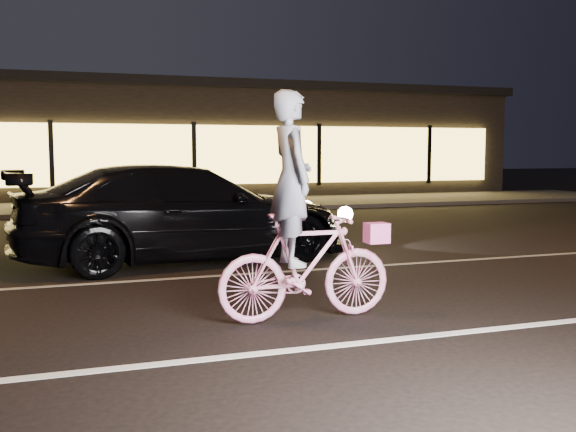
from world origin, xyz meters
name	(u,v)px	position (x,y,z in m)	size (l,w,h in m)	color
ground	(420,296)	(0.00, 0.00, 0.00)	(90.00, 90.00, 0.00)	black
lane_stripe_near	(499,328)	(0.00, -1.50, 0.00)	(60.00, 0.12, 0.01)	silver
lane_stripe_far	(351,267)	(0.00, 2.00, 0.00)	(60.00, 0.10, 0.01)	gray
sidewalk	(205,205)	(0.00, 13.00, 0.06)	(30.00, 4.00, 0.12)	#383533
storefront	(175,140)	(0.00, 18.97, 2.15)	(25.40, 8.42, 4.20)	black
cyclist	(302,240)	(-1.72, -0.57, 0.83)	(1.86, 0.64, 2.34)	#FF388F
sedan	(185,213)	(-2.25, 3.40, 0.76)	(5.47, 2.76, 1.52)	black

